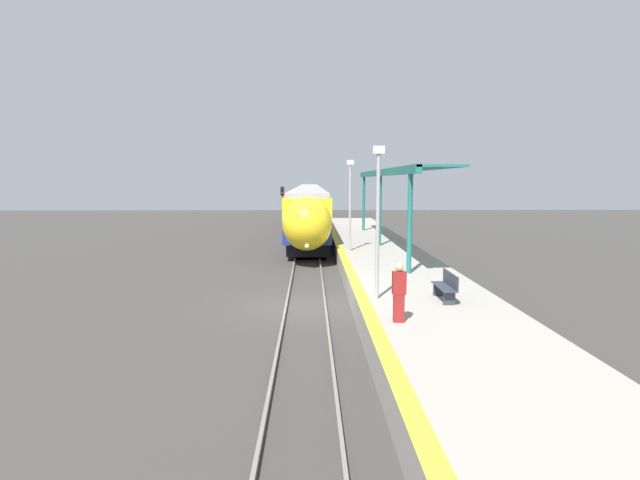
{
  "coord_description": "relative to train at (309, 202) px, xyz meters",
  "views": [
    {
      "loc": [
        0.18,
        -18.13,
        4.68
      ],
      "look_at": [
        0.58,
        2.45,
        2.2
      ],
      "focal_mm": 28.0,
      "sensor_mm": 36.0,
      "label": 1
    }
  ],
  "objects": [
    {
      "name": "ground_plane",
      "position": [
        0.0,
        -38.36,
        -2.26
      ],
      "size": [
        120.0,
        120.0,
        0.0
      ],
      "primitive_type": "plane",
      "color": "#383533"
    },
    {
      "name": "rail_left",
      "position": [
        -0.72,
        -38.36,
        -2.18
      ],
      "size": [
        0.08,
        90.0,
        0.15
      ],
      "primitive_type": "cube",
      "color": "slate",
      "rests_on": "ground_plane"
    },
    {
      "name": "rail_right",
      "position": [
        0.72,
        -38.36,
        -2.18
      ],
      "size": [
        0.08,
        90.0,
        0.15
      ],
      "primitive_type": "cube",
      "color": "slate",
      "rests_on": "ground_plane"
    },
    {
      "name": "train",
      "position": [
        0.0,
        0.0,
        0.0
      ],
      "size": [
        2.84,
        62.34,
        3.95
      ],
      "color": "black",
      "rests_on": "ground_plane"
    },
    {
      "name": "platform_right",
      "position": [
        3.99,
        -38.36,
        -1.82
      ],
      "size": [
        4.67,
        64.0,
        0.89
      ],
      "color": "gray",
      "rests_on": "ground_plane"
    },
    {
      "name": "platform_bench",
      "position": [
        4.5,
        -41.05,
        -0.9
      ],
      "size": [
        0.44,
        1.65,
        0.89
      ],
      "color": "#2D333D",
      "rests_on": "platform_right"
    },
    {
      "name": "person_waiting",
      "position": [
        2.55,
        -43.47,
        -0.56
      ],
      "size": [
        0.36,
        0.22,
        1.59
      ],
      "color": "maroon",
      "rests_on": "platform_right"
    },
    {
      "name": "railway_signal",
      "position": [
        -2.02,
        -17.09,
        0.3
      ],
      "size": [
        0.28,
        0.28,
        4.17
      ],
      "color": "#59595E",
      "rests_on": "ground_plane"
    },
    {
      "name": "lamppost_near",
      "position": [
        2.31,
        -40.79,
        1.43
      ],
      "size": [
        0.36,
        0.2,
        4.86
      ],
      "color": "#9E9EA3",
      "rests_on": "platform_right"
    },
    {
      "name": "lamppost_mid",
      "position": [
        2.31,
        -29.7,
        1.43
      ],
      "size": [
        0.36,
        0.2,
        4.86
      ],
      "color": "#9E9EA3",
      "rests_on": "platform_right"
    },
    {
      "name": "station_canopy",
      "position": [
        4.79,
        -27.64,
        2.75
      ],
      "size": [
        2.02,
        20.52,
        4.4
      ],
      "color": "#1E6B66",
      "rests_on": "platform_right"
    }
  ]
}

